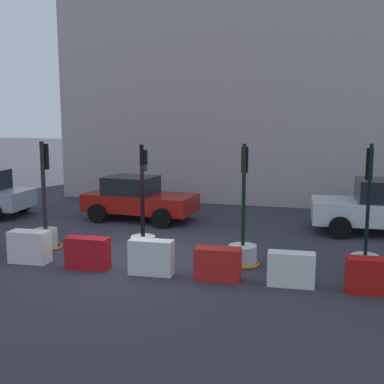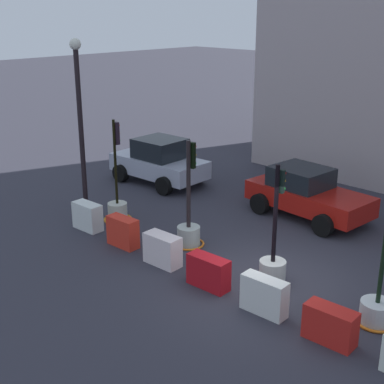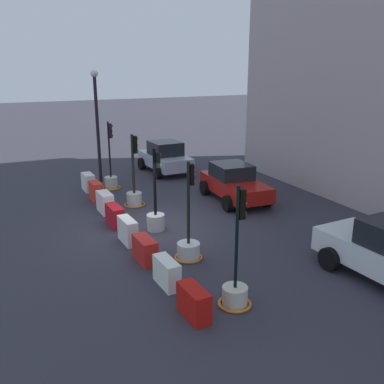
{
  "view_description": "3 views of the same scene",
  "coord_description": "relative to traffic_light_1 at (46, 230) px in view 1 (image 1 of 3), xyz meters",
  "views": [
    {
      "loc": [
        4.76,
        -11.57,
        3.77
      ],
      "look_at": [
        1.44,
        0.38,
        1.81
      ],
      "focal_mm": 45.22,
      "sensor_mm": 36.0,
      "label": 1
    },
    {
      "loc": [
        7.05,
        -9.75,
        6.45
      ],
      "look_at": [
        -2.19,
        -0.26,
        1.92
      ],
      "focal_mm": 50.67,
      "sensor_mm": 36.0,
      "label": 2
    },
    {
      "loc": [
        13.81,
        -4.78,
        5.8
      ],
      "look_at": [
        2.2,
        0.67,
        1.94
      ],
      "focal_mm": 39.69,
      "sensor_mm": 36.0,
      "label": 3
    }
  ],
  "objects": [
    {
      "name": "construction_barrier_2",
      "position": [
        0.38,
        -1.37,
        -0.12
      ],
      "size": [
        1.04,
        0.52,
        0.83
      ],
      "color": "white",
      "rests_on": "ground_plane"
    },
    {
      "name": "car_red_compact",
      "position": [
        1.14,
        4.24,
        0.25
      ],
      "size": [
        4.12,
        2.34,
        1.59
      ],
      "color": "#A51610",
      "rests_on": "ground_plane"
    },
    {
      "name": "construction_barrier_7",
      "position": [
        8.71,
        -1.32,
        -0.15
      ],
      "size": [
        1.04,
        0.49,
        0.76
      ],
      "color": "red",
      "rests_on": "ground_plane"
    },
    {
      "name": "construction_barrier_5",
      "position": [
        5.37,
        -1.38,
        -0.15
      ],
      "size": [
        1.08,
        0.51,
        0.76
      ],
      "color": "red",
      "rests_on": "ground_plane"
    },
    {
      "name": "construction_barrier_4",
      "position": [
        3.75,
        -1.43,
        -0.11
      ],
      "size": [
        1.08,
        0.43,
        0.85
      ],
      "color": "silver",
      "rests_on": "ground_plane"
    },
    {
      "name": "traffic_light_2",
      "position": [
        3.05,
        -0.17,
        0.02
      ],
      "size": [
        0.65,
        0.65,
        3.03
      ],
      "color": "beige",
      "rests_on": "ground_plane"
    },
    {
      "name": "car_white_van",
      "position": [
        9.52,
        4.37,
        0.32
      ],
      "size": [
        4.48,
        2.38,
        1.76
      ],
      "color": "silver",
      "rests_on": "ground_plane"
    },
    {
      "name": "ground_plane",
      "position": [
        2.91,
        -0.35,
        -0.53
      ],
      "size": [
        120.0,
        120.0,
        0.0
      ],
      "primitive_type": "plane",
      "color": "#31303A"
    },
    {
      "name": "building_main_facade",
      "position": [
        2.9,
        13.01,
        5.49
      ],
      "size": [
        14.67,
        10.17,
        12.02
      ],
      "color": "#AFA1A2",
      "rests_on": "ground_plane"
    },
    {
      "name": "traffic_light_3",
      "position": [
        5.73,
        -0.08,
        -0.1
      ],
      "size": [
        0.88,
        0.88,
        3.09
      ],
      "color": "silver",
      "rests_on": "ground_plane"
    },
    {
      "name": "traffic_light_1",
      "position": [
        0.0,
        0.0,
        0.0
      ],
      "size": [
        0.91,
        0.91,
        3.06
      ],
      "color": "#ADB5AE",
      "rests_on": "ground_plane"
    },
    {
      "name": "construction_barrier_6",
      "position": [
        7.03,
        -1.33,
        -0.15
      ],
      "size": [
        1.06,
        0.45,
        0.77
      ],
      "color": "white",
      "rests_on": "ground_plane"
    },
    {
      "name": "traffic_light_4",
      "position": [
        8.67,
        -0.15,
        -0.06
      ],
      "size": [
        0.86,
        0.86,
        3.14
      ],
      "color": "beige",
      "rests_on": "ground_plane"
    },
    {
      "name": "construction_barrier_3",
      "position": [
        2.07,
        -1.43,
        -0.14
      ],
      "size": [
        1.1,
        0.47,
        0.79
      ],
      "color": "red",
      "rests_on": "ground_plane"
    }
  ]
}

